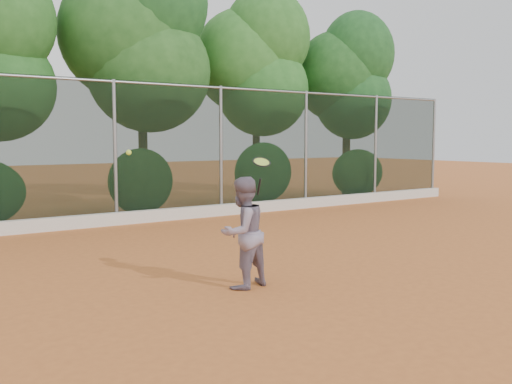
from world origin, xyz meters
TOP-DOWN VIEW (x-y plane):
  - ground at (0.00, 0.00)m, footprint 80.00×80.00m
  - concrete_curb at (0.00, 6.82)m, footprint 24.00×0.20m
  - tennis_player at (-0.76, 0.23)m, footprint 0.87×0.74m
  - chainlink_fence at (-0.00, 7.00)m, footprint 24.09×0.09m
  - foliage_backdrop at (-0.55, 8.98)m, footprint 23.70×3.63m
  - tennis_racket at (-0.50, 0.15)m, footprint 0.32×0.30m
  - tennis_ball_in_flight at (-2.44, 0.16)m, footprint 0.07×0.07m

SIDE VIEW (x-z plane):
  - ground at x=0.00m, z-range 0.00..0.00m
  - concrete_curb at x=0.00m, z-range 0.00..0.30m
  - tennis_player at x=-0.76m, z-range 0.00..1.56m
  - tennis_racket at x=-0.50m, z-range 1.45..2.00m
  - chainlink_fence at x=0.00m, z-range 0.11..3.61m
  - tennis_ball_in_flight at x=-2.44m, z-range 1.89..1.96m
  - foliage_backdrop at x=-0.55m, z-range 0.63..8.18m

